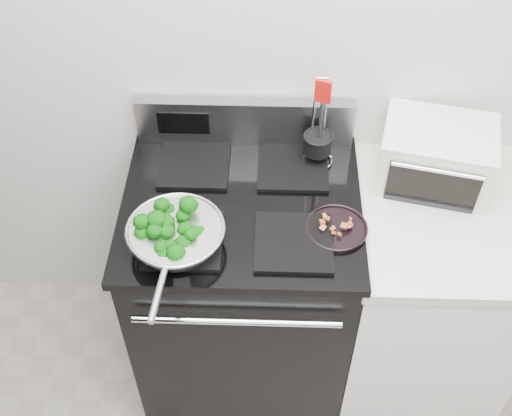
{
  "coord_description": "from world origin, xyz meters",
  "views": [
    {
      "loc": [
        -0.21,
        -0.03,
        2.48
      ],
      "look_at": [
        -0.25,
        1.36,
        0.98
      ],
      "focal_mm": 45.0,
      "sensor_mm": 36.0,
      "label": 1
    }
  ],
  "objects_px": {
    "utensil_holder": "(317,148)",
    "gas_range": "(243,285)",
    "skillet": "(176,235)",
    "bacon_plate": "(337,226)",
    "toaster_oven": "(436,155)"
  },
  "relations": [
    {
      "from": "skillet",
      "to": "utensil_holder",
      "type": "distance_m",
      "value": 0.59
    },
    {
      "from": "skillet",
      "to": "bacon_plate",
      "type": "relative_size",
      "value": 2.43
    },
    {
      "from": "utensil_holder",
      "to": "gas_range",
      "type": "bearing_deg",
      "value": -122.46
    },
    {
      "from": "bacon_plate",
      "to": "toaster_oven",
      "type": "xyz_separation_m",
      "value": [
        0.34,
        0.28,
        0.06
      ]
    },
    {
      "from": "skillet",
      "to": "toaster_oven",
      "type": "xyz_separation_m",
      "value": [
        0.84,
        0.36,
        0.03
      ]
    },
    {
      "from": "gas_range",
      "to": "skillet",
      "type": "height_order",
      "value": "gas_range"
    },
    {
      "from": "skillet",
      "to": "toaster_oven",
      "type": "bearing_deg",
      "value": 28.01
    },
    {
      "from": "utensil_holder",
      "to": "toaster_oven",
      "type": "relative_size",
      "value": 0.85
    },
    {
      "from": "skillet",
      "to": "bacon_plate",
      "type": "distance_m",
      "value": 0.5
    },
    {
      "from": "gas_range",
      "to": "utensil_holder",
      "type": "height_order",
      "value": "utensil_holder"
    },
    {
      "from": "gas_range",
      "to": "toaster_oven",
      "type": "height_order",
      "value": "same"
    },
    {
      "from": "skillet",
      "to": "utensil_holder",
      "type": "height_order",
      "value": "utensil_holder"
    },
    {
      "from": "bacon_plate",
      "to": "toaster_oven",
      "type": "distance_m",
      "value": 0.44
    },
    {
      "from": "skillet",
      "to": "toaster_oven",
      "type": "relative_size",
      "value": 1.15
    },
    {
      "from": "gas_range",
      "to": "utensil_holder",
      "type": "relative_size",
      "value": 3.21
    }
  ]
}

